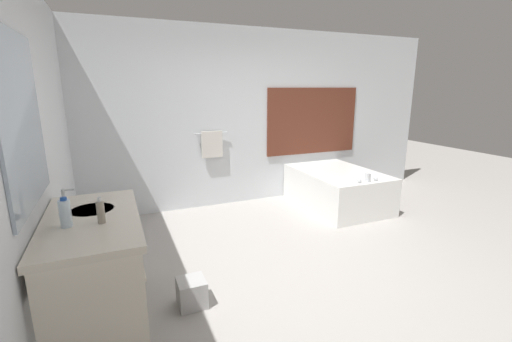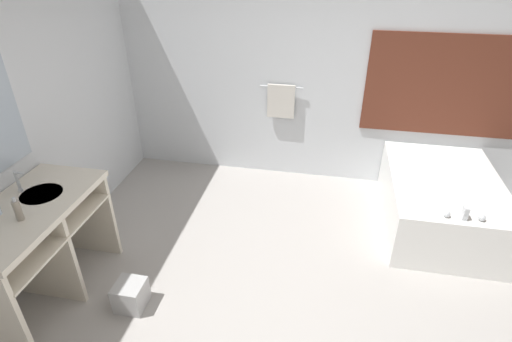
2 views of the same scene
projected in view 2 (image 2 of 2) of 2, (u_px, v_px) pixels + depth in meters
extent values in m
plane|color=#A8A39E|center=(277.00, 306.00, 3.30)|extent=(16.00, 16.00, 0.00)
cube|color=silver|center=(309.00, 70.00, 4.51)|extent=(7.40, 0.06, 2.70)
cube|color=brown|center=(447.00, 86.00, 4.27)|extent=(1.70, 0.02, 1.10)
cylinder|color=silver|center=(282.00, 87.00, 4.61)|extent=(0.50, 0.02, 0.02)
cube|color=beige|center=(281.00, 101.00, 4.68)|extent=(0.32, 0.04, 0.40)
cube|color=beige|center=(26.00, 210.00, 2.95)|extent=(0.64, 1.24, 0.05)
cube|color=beige|center=(34.00, 233.00, 3.06)|extent=(0.61, 1.18, 0.02)
cylinder|color=white|center=(43.00, 200.00, 3.13)|extent=(0.31, 0.31, 0.12)
cube|color=beige|center=(43.00, 257.00, 3.18)|extent=(0.59, 0.04, 0.86)
cube|color=beige|center=(84.00, 213.00, 3.69)|extent=(0.59, 0.04, 0.86)
cylinder|color=beige|center=(7.00, 253.00, 2.75)|extent=(0.13, 0.34, 0.13)
cylinder|color=beige|center=(62.00, 203.00, 3.28)|extent=(0.13, 0.34, 0.13)
cylinder|color=silver|center=(21.00, 190.00, 3.12)|extent=(0.04, 0.04, 0.02)
cylinder|color=silver|center=(17.00, 180.00, 3.08)|extent=(0.02, 0.02, 0.16)
cube|color=silver|center=(19.00, 173.00, 3.04)|extent=(0.07, 0.01, 0.01)
cube|color=white|center=(440.00, 202.00, 4.12)|extent=(1.07, 1.55, 0.56)
ellipsoid|color=white|center=(443.00, 191.00, 4.05)|extent=(0.77, 1.11, 0.30)
cube|color=silver|center=(465.00, 213.00, 3.37)|extent=(0.04, 0.07, 0.12)
sphere|color=silver|center=(447.00, 214.00, 3.41)|extent=(0.06, 0.06, 0.06)
sphere|color=silver|center=(482.00, 218.00, 3.37)|extent=(0.06, 0.06, 0.06)
cylinder|color=gray|center=(18.00, 211.00, 2.78)|extent=(0.05, 0.05, 0.15)
cylinder|color=silver|center=(14.00, 200.00, 2.73)|extent=(0.02, 0.02, 0.03)
cube|color=#B2B2B2|center=(131.00, 295.00, 3.25)|extent=(0.23, 0.23, 0.24)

